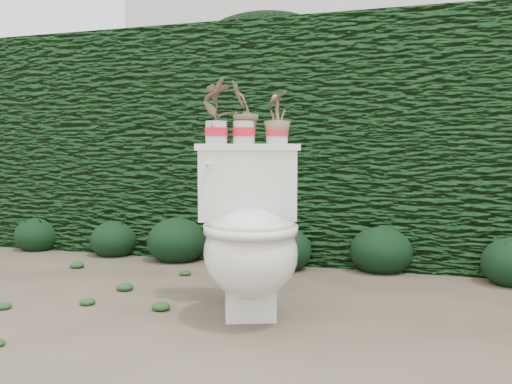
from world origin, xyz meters
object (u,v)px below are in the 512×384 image
(toilet, at_px, (250,237))
(potted_plant_right, at_px, (277,119))
(potted_plant_left, at_px, (216,112))
(potted_plant_center, at_px, (244,114))

(toilet, bearing_deg, potted_plant_right, 58.45)
(toilet, xyz_separation_m, potted_plant_right, (0.05, 0.28, 0.54))
(potted_plant_left, xyz_separation_m, potted_plant_right, (0.27, 0.11, -0.03))
(toilet, relative_size, potted_plant_left, 2.63)
(potted_plant_center, height_order, potted_plant_right, potted_plant_center)
(potted_plant_left, relative_size, potted_plant_right, 1.27)
(potted_plant_left, distance_m, potted_plant_right, 0.30)
(potted_plant_right, bearing_deg, potted_plant_center, -75.62)
(toilet, xyz_separation_m, potted_plant_left, (-0.23, 0.17, 0.57))
(potted_plant_left, xyz_separation_m, potted_plant_center, (0.12, 0.05, -0.01))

